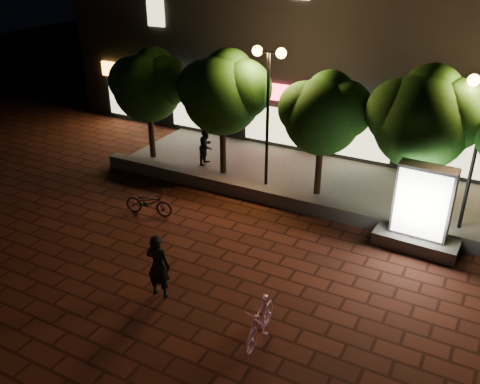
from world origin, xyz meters
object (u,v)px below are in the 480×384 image
Objects in this scene: tree_far_left at (149,83)px; pedestrian at (206,146)px; rider at (158,266)px; scooter_parked at (149,203)px; street_lamp_left at (268,82)px; tree_right at (426,115)px; tree_left at (224,90)px; tree_mid at (325,111)px; ad_kiosk at (421,215)px; scooter_pink at (260,321)px.

pedestrian is at bearing 8.93° from tree_far_left.
rider is 1.08× the size of scooter_parked.
street_lamp_left is (5.45, -0.26, 0.74)m from tree_far_left.
tree_right reaches higher than rider.
tree_left is at bearing -19.66° from scooter_parked.
tree_mid reaches higher than rider.
rider is at bearing -134.24° from ad_kiosk.
pedestrian is (-8.41, 0.38, -2.71)m from tree_right.
tree_far_left reaches higher than tree_mid.
tree_left is 8.40m from rider.
tree_left is at bearing 166.04° from ad_kiosk.
tree_right is at bearing -73.22° from scooter_parked.
tree_left is 2.85× the size of scooter_parked.
tree_left is 10.02m from scooter_pink.
ad_kiosk is (3.90, -1.96, -2.12)m from tree_mid.
street_lamp_left is 2.80× the size of rider.
rider is at bearing -102.15° from tree_mid.
tree_right is 2.95× the size of scooter_pink.
tree_mid reaches higher than ad_kiosk.
tree_right is at bearing 0.00° from tree_mid.
tree_left is 4.00m from tree_mid.
scooter_pink is at bearing -112.61° from ad_kiosk.
scooter_parked is (-6.05, 3.70, -0.07)m from scooter_pink.
street_lamp_left is at bearing -172.69° from tree_mid.
ad_kiosk is at bearing -26.71° from tree_mid.
street_lamp_left is (-2.05, -0.26, 0.81)m from tree_mid.
tree_mid is 5.63m from pedestrian.
rider is (-4.96, -7.66, -2.64)m from tree_right.
scooter_parked is (-0.63, -4.20, -2.99)m from tree_left.
tree_right is 1.87× the size of ad_kiosk.
tree_left is 2.84m from pedestrian.
street_lamp_left is 9.10m from scooter_pink.
tree_mid reaches higher than pedestrian.
tree_far_left is 2.98× the size of pedestrian.
tree_mid is at bearing -180.00° from tree_right.
tree_far_left is 11.78m from ad_kiosk.
street_lamp_left is 5.91m from scooter_parked.
street_lamp_left is 8.03m from rider.
tree_right is at bearing 106.90° from ad_kiosk.
tree_far_left is 2.70× the size of scooter_parked.
scooter_parked is at bearing -179.44° from pedestrian.
rider is at bearing -162.14° from pedestrian.
rider is at bearing -150.45° from scooter_parked.
pedestrian is (-3.05, 0.64, -3.17)m from street_lamp_left.
rider reaches higher than scooter_pink.
tree_far_left is at bearing 180.00° from tree_mid.
ad_kiosk is 1.58× the size of scooter_parked.
tree_left reaches higher than pedestrian.
tree_far_left is at bearing 23.24° from scooter_parked.
street_lamp_left is at bearing 164.06° from ad_kiosk.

